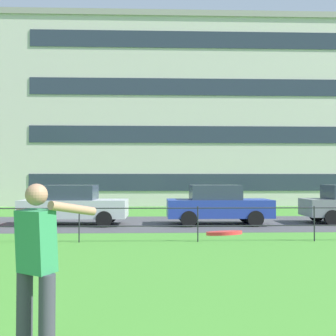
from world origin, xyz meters
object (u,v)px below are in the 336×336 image
car_silver_right (74,205)px  car_blue_center (218,205)px  person_thrower (37,264)px  frisbee (224,233)px  apartment_building_background (220,123)px

car_silver_right → car_blue_center: (5.57, -0.05, 0.00)m
car_silver_right → person_thrower: bearing=-81.0°
car_silver_right → frisbee: bearing=-74.7°
frisbee → apartment_building_background: (5.03, 31.59, 5.06)m
person_thrower → car_blue_center: (3.65, 12.09, -0.15)m
car_silver_right → apartment_building_background: 21.09m
apartment_building_background → car_silver_right: bearing=-115.1°
car_silver_right → apartment_building_background: apartment_building_background is taller
apartment_building_background → car_blue_center: bearing=-99.4°
frisbee → car_blue_center: car_blue_center is taller
person_thrower → frisbee: person_thrower is taller
person_thrower → car_silver_right: size_ratio=0.43×
person_thrower → car_blue_center: 12.63m
car_blue_center → apartment_building_background: size_ratio=0.12×
frisbee → apartment_building_background: 32.39m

